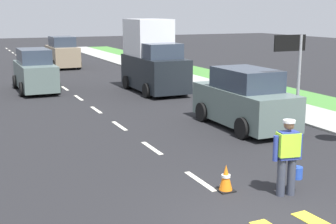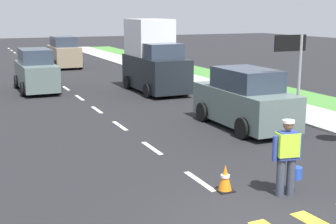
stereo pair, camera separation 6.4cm
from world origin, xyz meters
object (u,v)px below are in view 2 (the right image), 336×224
Objects in this scene: delivery_truck at (154,59)px; car_outgoing_far at (64,53)px; car_parked_curbside at (245,100)px; lane_direction_sign at (294,61)px; traffic_cone_near at (225,178)px; car_oncoming_second at (36,72)px; road_worker at (288,154)px.

delivery_truck is 1.14× the size of car_outgoing_far.
lane_direction_sign is at bearing -65.71° from car_parked_curbside.
traffic_cone_near is 25.32m from car_outgoing_far.
lane_direction_sign is 0.74× the size of car_oncoming_second.
car_oncoming_second is at bearing 99.78° from road_worker.
lane_direction_sign is 22.15m from car_outgoing_far.
car_outgoing_far is at bearing 95.58° from car_parked_curbside.
delivery_truck is at bearing 79.65° from road_worker.
car_oncoming_second is at bearing 155.46° from delivery_truck.
lane_direction_sign reaches higher than car_oncoming_second.
road_worker is at bearing -100.35° from delivery_truck.
delivery_truck is at bearing -24.54° from car_oncoming_second.
car_parked_curbside is at bearing 53.50° from traffic_cone_near.
lane_direction_sign is (3.25, 4.05, 1.48)m from road_worker.
car_outgoing_far is (3.36, 9.70, 0.05)m from car_oncoming_second.
car_outgoing_far reaches higher than car_parked_curbside.
road_worker is 26.00m from car_outgoing_far.
delivery_truck is 5.90m from car_oncoming_second.
lane_direction_sign is 0.70× the size of delivery_truck.
car_outgoing_far is (-2.70, 21.94, -1.38)m from lane_direction_sign.
car_parked_curbside is at bearing 65.71° from road_worker.
car_oncoming_second is 1.07× the size of car_outgoing_far.
car_parked_curbside is (3.62, 4.89, 0.64)m from traffic_cone_near.
delivery_truck is 1.07× the size of car_oncoming_second.
road_worker is 1.45m from traffic_cone_near.
traffic_cone_near is 15.66m from car_oncoming_second.
lane_direction_sign reaches higher than traffic_cone_near.
traffic_cone_near is at bearing -83.66° from car_oncoming_second.
delivery_truck is (3.61, 13.11, 1.31)m from traffic_cone_near.
car_oncoming_second reaches higher than car_parked_curbside.
lane_direction_sign is at bearing -85.78° from delivery_truck.
car_outgoing_far is at bearing 70.91° from car_oncoming_second.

